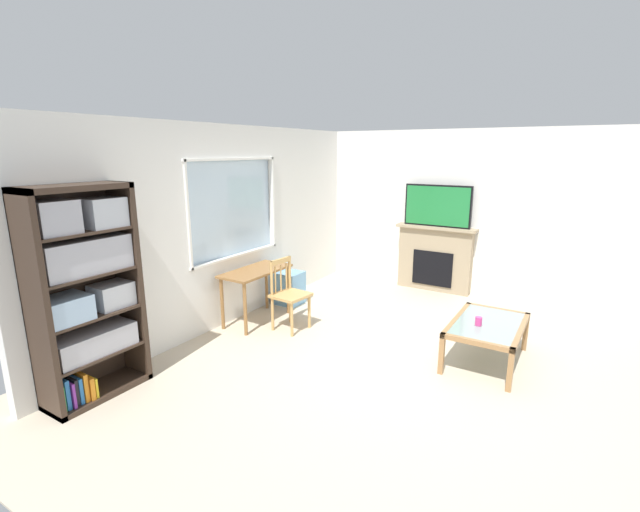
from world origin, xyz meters
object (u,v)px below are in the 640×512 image
at_px(fireplace, 435,258).
at_px(coffee_table, 487,328).
at_px(bookshelf, 84,288).
at_px(wooden_chair, 289,294).
at_px(tv, 438,206).
at_px(desk_under_window, 256,278).
at_px(plastic_drawer_unit, 288,288).
at_px(sippy_cup, 479,321).

xyz_separation_m(fireplace, coffee_table, (-2.17, -1.26, -0.14)).
height_order(bookshelf, wooden_chair, bookshelf).
bearing_deg(tv, bookshelf, 160.39).
relative_size(bookshelf, fireplace, 1.55).
bearing_deg(desk_under_window, tv, -31.96).
bearing_deg(wooden_chair, desk_under_window, 90.87).
bearing_deg(plastic_drawer_unit, tv, -42.97).
bearing_deg(coffee_table, fireplace, 30.17).
bearing_deg(plastic_drawer_unit, wooden_chair, -143.95).
xyz_separation_m(bookshelf, wooden_chair, (2.21, -0.62, -0.57)).
bearing_deg(sippy_cup, desk_under_window, 95.31).
bearing_deg(tv, desk_under_window, 148.04).
bearing_deg(sippy_cup, coffee_table, -29.91).
height_order(bookshelf, tv, bookshelf).
bearing_deg(fireplace, wooden_chair, 157.25).
bearing_deg(plastic_drawer_unit, desk_under_window, -176.35).
bearing_deg(fireplace, plastic_drawer_unit, 137.32).
bearing_deg(wooden_chair, plastic_drawer_unit, 36.05).
distance_m(fireplace, sippy_cup, 2.58).
relative_size(desk_under_window, coffee_table, 0.91).
distance_m(wooden_chair, sippy_cup, 2.27).
relative_size(plastic_drawer_unit, tv, 0.46).
bearing_deg(coffee_table, plastic_drawer_unit, 82.11).
height_order(wooden_chair, sippy_cup, wooden_chair).
xyz_separation_m(plastic_drawer_unit, sippy_cup, (-0.53, -2.82, 0.25)).
distance_m(desk_under_window, fireplace, 3.00).
relative_size(bookshelf, tv, 1.87).
xyz_separation_m(plastic_drawer_unit, fireplace, (1.77, -1.63, 0.29)).
bearing_deg(sippy_cup, plastic_drawer_unit, 79.44).
relative_size(plastic_drawer_unit, sippy_cup, 5.34).
bearing_deg(bookshelf, tv, -19.61).
bearing_deg(fireplace, sippy_cup, -152.61).
distance_m(tv, coffee_table, 2.68).
relative_size(bookshelf, sippy_cup, 21.59).
bearing_deg(bookshelf, coffee_table, -48.75).
distance_m(desk_under_window, wooden_chair, 0.53).
bearing_deg(wooden_chair, fireplace, -22.75).
relative_size(fireplace, tv, 1.21).
distance_m(plastic_drawer_unit, coffee_table, 2.92).
bearing_deg(wooden_chair, coffee_table, -80.86).
bearing_deg(desk_under_window, plastic_drawer_unit, 3.65).
bearing_deg(tv, coffee_table, -149.62).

